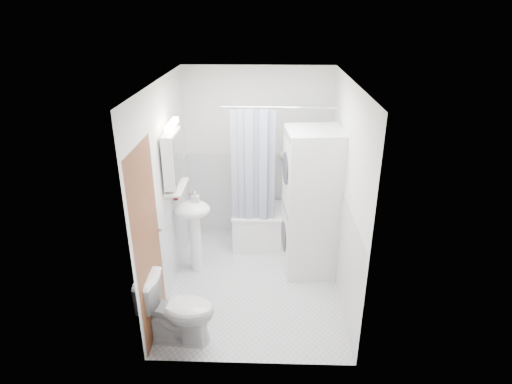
{
  "coord_description": "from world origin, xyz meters",
  "views": [
    {
      "loc": [
        0.16,
        -4.35,
        3.11
      ],
      "look_at": [
        0.01,
        0.15,
        1.13
      ],
      "focal_mm": 30.0,
      "sensor_mm": 36.0,
      "label": 1
    }
  ],
  "objects_px": {
    "bathtub": "(283,225)",
    "toilet": "(178,309)",
    "sink": "(193,220)",
    "washer_dryer": "(312,203)"
  },
  "relations": [
    {
      "from": "sink",
      "to": "washer_dryer",
      "type": "bearing_deg",
      "value": 4.0
    },
    {
      "from": "bathtub",
      "to": "toilet",
      "type": "height_order",
      "value": "toilet"
    },
    {
      "from": "bathtub",
      "to": "washer_dryer",
      "type": "xyz_separation_m",
      "value": [
        0.32,
        -0.58,
        0.62
      ]
    },
    {
      "from": "washer_dryer",
      "to": "toilet",
      "type": "relative_size",
      "value": 2.48
    },
    {
      "from": "bathtub",
      "to": "washer_dryer",
      "type": "relative_size",
      "value": 0.75
    },
    {
      "from": "washer_dryer",
      "to": "sink",
      "type": "bearing_deg",
      "value": 178.26
    },
    {
      "from": "bathtub",
      "to": "sink",
      "type": "relative_size",
      "value": 1.31
    },
    {
      "from": "sink",
      "to": "washer_dryer",
      "type": "xyz_separation_m",
      "value": [
        1.43,
        0.1,
        0.21
      ]
    },
    {
      "from": "bathtub",
      "to": "toilet",
      "type": "relative_size",
      "value": 1.87
    },
    {
      "from": "bathtub",
      "to": "toilet",
      "type": "xyz_separation_m",
      "value": [
        -1.08,
        -1.91,
        0.07
      ]
    }
  ]
}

